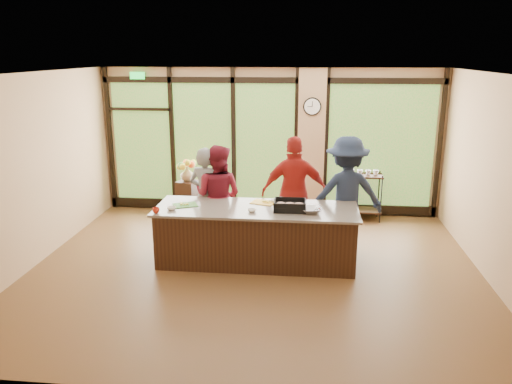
% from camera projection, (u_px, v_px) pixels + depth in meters
% --- Properties ---
extents(floor, '(7.00, 7.00, 0.00)m').
position_uv_depth(floor, '(254.00, 269.00, 7.84)').
color(floor, brown).
rests_on(floor, ground).
extents(ceiling, '(7.00, 7.00, 0.00)m').
position_uv_depth(ceiling, '(254.00, 74.00, 7.02)').
color(ceiling, white).
rests_on(ceiling, back_wall).
extents(back_wall, '(7.00, 0.00, 7.00)m').
position_uv_depth(back_wall, '(270.00, 142.00, 10.30)').
color(back_wall, tan).
rests_on(back_wall, floor).
extents(left_wall, '(0.00, 6.00, 6.00)m').
position_uv_depth(left_wall, '(32.00, 171.00, 7.78)').
color(left_wall, tan).
rests_on(left_wall, floor).
extents(right_wall, '(0.00, 6.00, 6.00)m').
position_uv_depth(right_wall, '(499.00, 183.00, 7.08)').
color(right_wall, tan).
rests_on(right_wall, floor).
extents(window_wall, '(6.90, 0.12, 3.00)m').
position_uv_depth(window_wall, '(277.00, 147.00, 10.27)').
color(window_wall, tan).
rests_on(window_wall, floor).
extents(island_base, '(3.10, 1.00, 0.88)m').
position_uv_depth(island_base, '(256.00, 236.00, 8.01)').
color(island_base, black).
rests_on(island_base, floor).
extents(countertop, '(3.20, 1.10, 0.04)m').
position_uv_depth(countertop, '(256.00, 209.00, 7.88)').
color(countertop, gray).
rests_on(countertop, island_base).
extents(wall_clock, '(0.36, 0.04, 0.36)m').
position_uv_depth(wall_clock, '(312.00, 106.00, 9.89)').
color(wall_clock, black).
rests_on(wall_clock, window_wall).
extents(cook_left, '(0.74, 0.60, 1.74)m').
position_uv_depth(cook_left, '(206.00, 197.00, 8.64)').
color(cook_left, slate).
rests_on(cook_left, floor).
extents(cook_midleft, '(1.03, 0.90, 1.79)m').
position_uv_depth(cook_midleft, '(218.00, 196.00, 8.64)').
color(cook_midleft, maroon).
rests_on(cook_midleft, floor).
extents(cook_midright, '(1.19, 0.62, 1.94)m').
position_uv_depth(cook_midright, '(295.00, 192.00, 8.56)').
color(cook_midright, maroon).
rests_on(cook_midright, floor).
extents(cook_right, '(1.36, 0.91, 1.96)m').
position_uv_depth(cook_right, '(346.00, 194.00, 8.43)').
color(cook_right, '#1A2339').
rests_on(cook_right, floor).
extents(roasting_pan, '(0.50, 0.40, 0.09)m').
position_uv_depth(roasting_pan, '(290.00, 207.00, 7.75)').
color(roasting_pan, black).
rests_on(roasting_pan, countertop).
extents(mixing_bowl, '(0.40, 0.40, 0.08)m').
position_uv_depth(mixing_bowl, '(310.00, 210.00, 7.63)').
color(mixing_bowl, silver).
rests_on(mixing_bowl, countertop).
extents(cutting_board_left, '(0.45, 0.41, 0.01)m').
position_uv_depth(cutting_board_left, '(185.00, 205.00, 8.00)').
color(cutting_board_left, '#3F8731').
rests_on(cutting_board_left, countertop).
extents(cutting_board_center, '(0.44, 0.38, 0.01)m').
position_uv_depth(cutting_board_center, '(263.00, 202.00, 8.14)').
color(cutting_board_center, yellow).
rests_on(cutting_board_center, countertop).
extents(cutting_board_right, '(0.43, 0.35, 0.01)m').
position_uv_depth(cutting_board_right, '(290.00, 203.00, 8.09)').
color(cutting_board_right, yellow).
rests_on(cutting_board_right, countertop).
extents(prep_bowl_near, '(0.16, 0.16, 0.05)m').
position_uv_depth(prep_bowl_near, '(171.00, 208.00, 7.77)').
color(prep_bowl_near, white).
rests_on(prep_bowl_near, countertop).
extents(prep_bowl_mid, '(0.17, 0.17, 0.04)m').
position_uv_depth(prep_bowl_mid, '(252.00, 211.00, 7.67)').
color(prep_bowl_mid, white).
rests_on(prep_bowl_mid, countertop).
extents(prep_bowl_far, '(0.17, 0.17, 0.04)m').
position_uv_depth(prep_bowl_far, '(275.00, 201.00, 8.16)').
color(prep_bowl_far, white).
rests_on(prep_bowl_far, countertop).
extents(red_ramekin, '(0.14, 0.14, 0.09)m').
position_uv_depth(red_ramekin, '(156.00, 210.00, 7.61)').
color(red_ramekin, red).
rests_on(red_ramekin, countertop).
extents(flower_stand, '(0.47, 0.47, 0.76)m').
position_uv_depth(flower_stand, '(188.00, 199.00, 10.25)').
color(flower_stand, black).
rests_on(flower_stand, floor).
extents(flower_vase, '(0.32, 0.32, 0.29)m').
position_uv_depth(flower_vase, '(187.00, 174.00, 10.11)').
color(flower_vase, '#8E734D').
rests_on(flower_vase, flower_stand).
extents(bar_cart, '(0.77, 0.45, 1.03)m').
position_uv_depth(bar_cart, '(363.00, 190.00, 10.03)').
color(bar_cart, black).
rests_on(bar_cart, floor).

